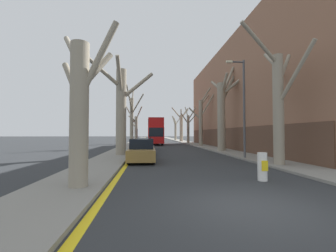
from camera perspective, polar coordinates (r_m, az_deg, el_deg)
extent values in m
plane|color=#2B2D30|center=(6.36, 20.24, -18.87)|extent=(300.00, 300.00, 0.00)
cube|color=gray|center=(55.61, -7.87, -3.78)|extent=(2.55, 120.00, 0.12)
cube|color=gray|center=(56.10, 3.11, -3.78)|extent=(2.55, 120.00, 0.12)
cube|color=#93664C|center=(31.19, 22.25, 6.54)|extent=(10.00, 34.94, 12.77)
cube|color=brown|center=(28.91, 13.49, -3.10)|extent=(0.12, 34.24, 2.50)
cube|color=yellow|center=(55.56, -6.36, -3.85)|extent=(0.24, 120.00, 0.01)
cylinder|color=gray|center=(8.04, -21.63, 2.45)|extent=(0.61, 0.61, 4.92)
cylinder|color=gray|center=(8.63, -17.83, 13.16)|extent=(1.13, 1.14, 1.64)
cylinder|color=gray|center=(8.13, -17.37, 15.66)|extent=(1.46, 0.49, 2.60)
cylinder|color=gray|center=(8.77, -23.22, 10.36)|extent=(1.07, 1.16, 1.58)
cylinder|color=gray|center=(9.82, -23.13, 17.29)|extent=(1.50, 2.45, 2.00)
cylinder|color=gray|center=(19.03, -11.82, 3.36)|extent=(0.84, 0.84, 7.22)
cylinder|color=gray|center=(18.83, -15.83, 12.87)|extent=(2.71, 2.21, 2.19)
cylinder|color=gray|center=(18.57, -12.25, 12.14)|extent=(0.39, 2.16, 2.96)
cylinder|color=gray|center=(19.49, -7.89, 10.00)|extent=(2.81, 0.79, 2.52)
cylinder|color=gray|center=(30.62, -9.21, 0.85)|extent=(0.48, 0.48, 6.68)
cylinder|color=gray|center=(30.38, -10.35, 8.17)|extent=(1.35, 1.65, 2.12)
cylinder|color=gray|center=(29.82, -9.39, 4.49)|extent=(0.23, 2.02, 1.60)
cylinder|color=gray|center=(30.27, -7.74, 5.57)|extent=(1.81, 1.28, 2.69)
cylinder|color=gray|center=(31.56, -8.99, 7.13)|extent=(0.30, 1.34, 2.58)
cylinder|color=gray|center=(29.97, -9.82, 7.26)|extent=(0.71, 2.21, 2.94)
cylinder|color=gray|center=(41.74, -8.11, -1.03)|extent=(0.59, 0.59, 5.03)
cylinder|color=gray|center=(42.45, -8.86, 0.55)|extent=(1.43, 1.52, 1.84)
cylinder|color=gray|center=(41.37, -9.01, 1.56)|extent=(1.49, 1.21, 1.53)
cylinder|color=gray|center=(41.62, -9.34, 2.65)|extent=(2.01, 0.87, 3.33)
cylinder|color=gray|center=(41.02, -7.39, 3.31)|extent=(1.35, 1.95, 2.36)
cylinder|color=gray|center=(14.31, 26.23, 3.60)|extent=(0.59, 0.59, 6.39)
cylinder|color=gray|center=(14.06, 22.42, 18.75)|extent=(2.75, 1.26, 2.01)
cylinder|color=gray|center=(15.19, 27.30, 12.47)|extent=(1.28, 0.75, 2.08)
cylinder|color=gray|center=(15.47, 24.72, 14.78)|extent=(0.21, 1.49, 1.40)
cylinder|color=gray|center=(15.96, 26.15, 9.46)|extent=(1.71, 2.63, 2.38)
cylinder|color=gray|center=(13.75, 29.57, 11.26)|extent=(0.72, 2.53, 2.98)
cylinder|color=gray|center=(24.06, 13.40, 2.22)|extent=(0.82, 0.82, 7.17)
cylinder|color=gray|center=(24.99, 14.91, 8.81)|extent=(1.97, 0.98, 3.21)
cylinder|color=gray|center=(25.15, 14.88, 10.82)|extent=(1.94, 0.93, 3.44)
cylinder|color=gray|center=(25.30, 12.20, 9.97)|extent=(0.78, 1.98, 1.46)
cylinder|color=gray|center=(23.99, 14.06, 10.28)|extent=(0.55, 1.52, 2.13)
cylinder|color=gray|center=(24.41, 15.87, 9.60)|extent=(2.23, 1.19, 1.90)
cylinder|color=gray|center=(33.19, 8.32, 0.69)|extent=(0.59, 0.59, 6.75)
cylinder|color=gray|center=(34.09, 8.29, 3.98)|extent=(0.56, 1.68, 2.07)
cylinder|color=gray|center=(33.32, 6.83, 3.16)|extent=(1.86, 0.67, 1.88)
cylinder|color=gray|center=(32.92, 9.93, 5.14)|extent=(1.84, 1.68, 3.24)
cylinder|color=gray|center=(33.26, 9.49, 7.69)|extent=(1.43, 1.31, 2.17)
cylinder|color=gray|center=(34.33, 9.33, 6.57)|extent=(1.80, 1.49, 2.04)
cylinder|color=gray|center=(42.05, 5.14, -0.87)|extent=(0.48, 0.48, 5.29)
cylinder|color=gray|center=(43.24, 4.75, 3.46)|extent=(0.39, 2.22, 2.33)
cylinder|color=gray|center=(41.35, 4.22, 1.95)|extent=(1.78, 1.52, 2.06)
cylinder|color=gray|center=(41.12, 6.11, 1.77)|extent=(1.21, 2.39, 1.67)
cylinder|color=gray|center=(41.24, 6.06, 3.01)|extent=(1.17, 2.30, 2.21)
cylinder|color=gray|center=(52.27, 3.40, -0.62)|extent=(0.76, 0.76, 6.13)
cylinder|color=gray|center=(53.27, 4.22, 3.25)|extent=(2.06, 1.68, 2.52)
cylinder|color=gray|center=(53.07, 4.27, 3.18)|extent=(2.08, 1.27, 2.20)
cylinder|color=gray|center=(53.31, 3.39, 1.98)|extent=(0.56, 2.04, 1.70)
cylinder|color=gray|center=(51.76, 3.36, 2.89)|extent=(0.56, 1.60, 2.52)
cylinder|color=gray|center=(52.41, 2.19, 3.29)|extent=(2.41, 0.46, 2.81)
cylinder|color=gray|center=(62.46, 1.92, -1.47)|extent=(0.60, 0.60, 4.74)
cylinder|color=gray|center=(62.46, 2.51, 1.23)|extent=(1.48, 0.59, 2.06)
cylinder|color=gray|center=(63.10, 1.95, 0.51)|extent=(0.43, 1.37, 2.09)
cylinder|color=gray|center=(63.07, 1.63, 1.30)|extent=(0.77, 1.36, 2.49)
cylinder|color=gray|center=(61.93, 1.51, 1.28)|extent=(1.31, 1.41, 2.82)
cylinder|color=gray|center=(61.64, 1.77, 1.01)|extent=(0.79, 1.94, 2.03)
cube|color=red|center=(39.41, -3.29, -2.32)|extent=(2.43, 11.36, 2.50)
cube|color=red|center=(39.44, -3.29, 0.49)|extent=(2.38, 11.13, 1.36)
cube|color=#A91111|center=(39.48, -3.28, 1.56)|extent=(2.38, 11.13, 0.12)
cube|color=black|center=(39.41, -3.29, -1.62)|extent=(2.46, 9.99, 1.30)
cube|color=black|center=(39.45, -3.29, 0.58)|extent=(2.46, 9.99, 1.03)
cube|color=black|center=(33.75, -3.00, -1.57)|extent=(2.18, 0.06, 1.37)
cylinder|color=black|center=(36.01, -4.80, -4.05)|extent=(0.30, 1.07, 1.07)
cylinder|color=black|center=(36.08, -1.47, -4.05)|extent=(0.30, 1.07, 1.07)
cylinder|color=black|center=(42.59, -4.83, -3.72)|extent=(0.30, 1.07, 1.07)
cylinder|color=black|center=(42.65, -2.02, -3.72)|extent=(0.30, 1.07, 1.07)
cube|color=olive|center=(15.12, -6.70, -7.02)|extent=(1.73, 4.10, 0.68)
cube|color=black|center=(15.32, -6.66, -4.45)|extent=(1.52, 2.13, 0.65)
cylinder|color=black|center=(13.96, -9.99, -8.25)|extent=(0.20, 0.65, 0.65)
cylinder|color=black|center=(13.91, -3.71, -8.29)|extent=(0.20, 0.65, 0.65)
cylinder|color=black|center=(16.40, -9.23, -7.31)|extent=(0.20, 0.65, 0.65)
cylinder|color=black|center=(16.36, -3.91, -7.34)|extent=(0.20, 0.65, 0.65)
cube|color=#9EA3AD|center=(20.21, -6.27, -5.74)|extent=(1.79, 4.02, 0.68)
cube|color=black|center=(20.42, -6.25, -4.02)|extent=(1.58, 2.09, 0.52)
cylinder|color=black|center=(19.06, -8.74, -6.54)|extent=(0.20, 0.66, 0.66)
cylinder|color=black|center=(19.02, -3.97, -6.56)|extent=(0.20, 0.66, 0.66)
cylinder|color=black|center=(21.46, -8.31, -6.02)|extent=(0.20, 0.66, 0.66)
cylinder|color=black|center=(21.43, -4.09, -6.04)|extent=(0.20, 0.66, 0.66)
cube|color=#4C5156|center=(25.54, -6.01, -5.04)|extent=(1.74, 4.42, 0.59)
cube|color=black|center=(25.78, -5.99, -3.66)|extent=(1.53, 2.30, 0.62)
cylinder|color=black|center=(24.25, -7.86, -5.59)|extent=(0.20, 0.63, 0.63)
cylinder|color=black|center=(24.23, -4.26, -5.61)|extent=(0.20, 0.63, 0.63)
cylinder|color=black|center=(26.90, -7.58, -5.23)|extent=(0.20, 0.63, 0.63)
cylinder|color=black|center=(26.87, -4.33, -5.25)|extent=(0.20, 0.63, 0.63)
cylinder|color=#4C4F54|center=(17.43, 18.80, 4.04)|extent=(0.16, 0.16, 7.30)
cylinder|color=#4C4F54|center=(17.92, 17.00, 15.29)|extent=(1.10, 0.11, 0.11)
cube|color=beige|center=(17.73, 15.29, 15.47)|extent=(0.44, 0.20, 0.16)
cylinder|color=white|center=(9.77, 22.85, -9.48)|extent=(0.37, 0.37, 1.11)
cube|color=yellow|center=(9.60, 23.38, -9.28)|extent=(0.26, 0.01, 0.40)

